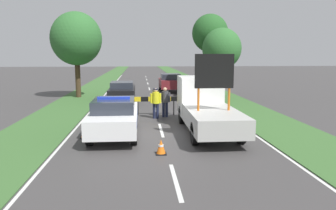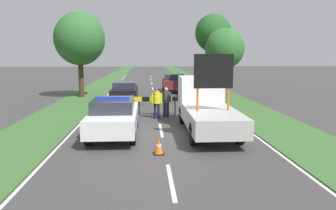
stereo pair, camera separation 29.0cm
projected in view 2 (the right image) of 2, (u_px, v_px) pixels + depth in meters
name	position (u px, v px, depth m)	size (l,w,h in m)	color
ground_plane	(162.00, 133.00, 14.18)	(160.00, 160.00, 0.00)	#3D3A3A
lane_markings	(155.00, 100.00, 24.62)	(7.90, 59.31, 0.01)	silver
grass_verge_left	(99.00, 88.00, 33.54)	(3.09, 120.00, 0.03)	#38602D
grass_verge_right	(205.00, 87.00, 34.26)	(3.09, 120.00, 0.03)	#38602D
police_car	(114.00, 116.00, 13.69)	(1.89, 4.93, 1.66)	white
work_truck	(205.00, 105.00, 14.68)	(2.01, 6.13, 3.39)	white
road_barrier	(157.00, 100.00, 18.29)	(2.52, 0.08, 1.04)	black
police_officer	(157.00, 100.00, 17.30)	(0.58, 0.37, 1.62)	#191E38
pedestrian_civilian	(166.00, 100.00, 17.71)	(0.58, 0.37, 1.62)	#191E38
traffic_cone_near_police	(159.00, 147.00, 11.16)	(0.37, 0.37, 0.52)	black
traffic_cone_centre_front	(125.00, 112.00, 17.67)	(0.41, 0.41, 0.57)	black
traffic_cone_near_truck	(84.00, 132.00, 13.38)	(0.36, 0.36, 0.50)	black
traffic_cone_behind_barrier	(93.00, 117.00, 16.38)	(0.42, 0.42, 0.59)	black
queued_car_sedan_black	(125.00, 91.00, 23.43)	(1.75, 4.55, 1.46)	black
queued_car_wagon_maroon	(174.00, 82.00, 29.82)	(1.91, 4.02, 1.64)	maroon
roadside_tree_near_left	(80.00, 39.00, 25.37)	(3.91, 3.91, 6.63)	#42301E
roadside_tree_near_right	(213.00, 34.00, 25.87)	(2.84, 2.84, 6.55)	#42301E
roadside_tree_mid_left	(225.00, 49.00, 24.23)	(2.90, 2.90, 5.33)	#42301E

